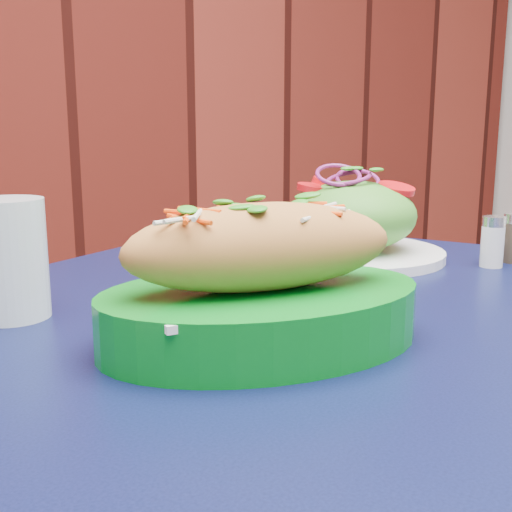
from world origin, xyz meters
TOP-DOWN VIEW (x-y plane):
  - cafe_table at (0.15, 1.55)m, footprint 1.05×1.05m
  - banh_mi_basket at (0.01, 1.52)m, footprint 0.30×0.23m
  - salad_plate at (0.31, 1.72)m, footprint 0.24×0.24m
  - water_glass at (-0.13, 1.71)m, footprint 0.07×0.07m
  - salt_shaker at (0.41, 1.58)m, footprint 0.03×0.03m

SIDE VIEW (x-z plane):
  - cafe_table at x=0.15m, z-range 0.29..1.04m
  - salt_shaker at x=0.41m, z-range 0.75..0.81m
  - banh_mi_basket at x=0.01m, z-range 0.74..0.86m
  - salad_plate at x=0.31m, z-range 0.74..0.86m
  - water_glass at x=-0.13m, z-range 0.75..0.86m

